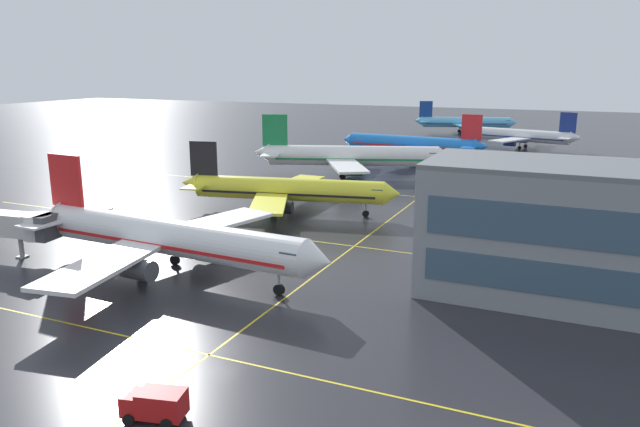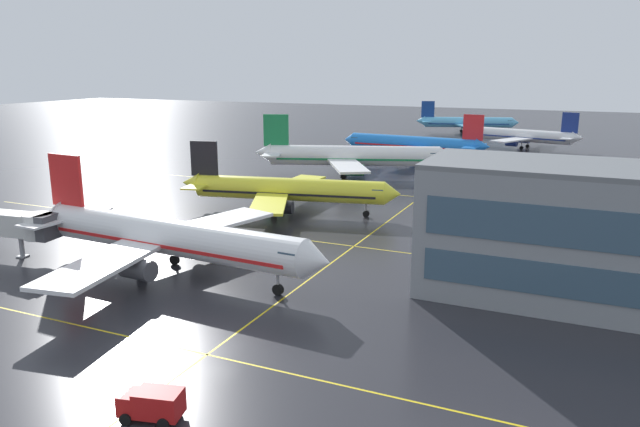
% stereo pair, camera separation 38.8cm
% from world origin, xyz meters
% --- Properties ---
extents(ground_plane, '(600.00, 600.00, 0.00)m').
position_xyz_m(ground_plane, '(0.00, 0.00, 0.00)').
color(ground_plane, '#28282D').
extents(airliner_front_gate, '(39.75, 34.26, 12.36)m').
position_xyz_m(airliner_front_gate, '(-15.08, 12.59, 4.22)').
color(airliner_front_gate, white).
rests_on(airliner_front_gate, ground).
extents(airliner_second_row, '(35.11, 29.81, 10.98)m').
position_xyz_m(airliner_second_row, '(-16.19, 43.34, 3.75)').
color(airliner_second_row, yellow).
rests_on(airliner_second_row, ground).
extents(airliner_third_row, '(40.06, 34.30, 12.83)m').
position_xyz_m(airliner_third_row, '(-18.41, 77.15, 4.38)').
color(airliner_third_row, white).
rests_on(airliner_third_row, ground).
extents(airliner_far_left_stand, '(37.48, 32.22, 11.65)m').
position_xyz_m(airliner_far_left_stand, '(-12.82, 104.57, 3.98)').
color(airliner_far_left_stand, blue).
rests_on(airliner_far_left_stand, ground).
extents(airliner_far_right_stand, '(33.60, 28.61, 10.57)m').
position_xyz_m(airliner_far_right_stand, '(8.49, 138.08, 3.61)').
color(airliner_far_right_stand, white).
rests_on(airliner_far_right_stand, ground).
extents(airliner_distant_taxiway, '(33.88, 28.99, 10.83)m').
position_xyz_m(airliner_distant_taxiway, '(-12.94, 171.46, 3.70)').
color(airliner_distant_taxiway, '#5BB7E5').
rests_on(airliner_distant_taxiway, ground).
extents(taxiway_markings, '(127.81, 108.15, 0.01)m').
position_xyz_m(taxiway_markings, '(0.00, 30.77, 0.00)').
color(taxiway_markings, yellow).
rests_on(taxiway_markings, ground).
extents(service_truck_red_van, '(4.42, 2.90, 2.10)m').
position_xyz_m(service_truck_red_van, '(1.94, -11.09, 1.18)').
color(service_truck_red_van, red).
rests_on(service_truck_red_van, ground).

